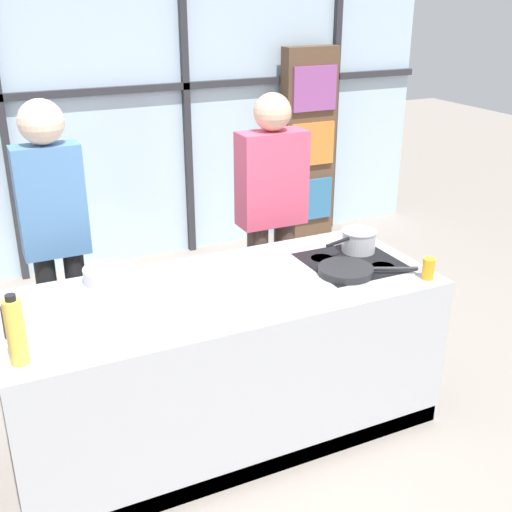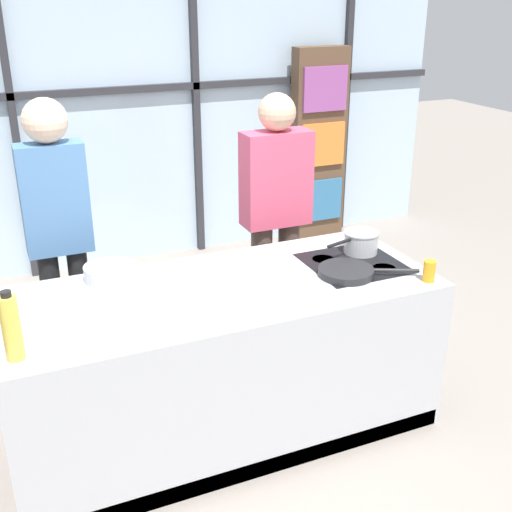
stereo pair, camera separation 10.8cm
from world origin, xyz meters
name	(u,v)px [view 1 (the left image)]	position (x,y,z in m)	size (l,w,h in m)	color
ground_plane	(226,426)	(0.00, 0.00, 0.00)	(18.00, 18.00, 0.00)	gray
back_window_wall	(98,107)	(0.00, 2.68, 1.40)	(6.40, 0.10, 2.80)	silver
bookshelf	(308,146)	(1.94, 2.50, 0.92)	(0.53, 0.19, 1.84)	brown
demo_island	(225,361)	(0.00, 0.00, 0.44)	(2.28, 0.93, 0.88)	#B7BABF
spectator_far_left	(54,227)	(-0.70, 0.82, 1.06)	(0.37, 0.25, 1.79)	black
spectator_center_left	(271,207)	(0.70, 0.82, 0.98)	(0.45, 0.24, 1.73)	#47382D
frying_pan	(347,270)	(0.68, -0.13, 0.90)	(0.52, 0.33, 0.04)	#232326
saucepan	(358,240)	(0.92, 0.12, 0.95)	(0.37, 0.21, 0.13)	silver
white_plate	(123,292)	(-0.49, 0.16, 0.89)	(0.27, 0.27, 0.01)	white
mixing_bowl	(108,274)	(-0.52, 0.35, 0.92)	(0.26, 0.26, 0.08)	silver
oil_bottle	(16,331)	(-1.04, -0.30, 1.03)	(0.08, 0.08, 0.31)	#E0CC4C
pepper_grinder	(9,320)	(-1.05, -0.06, 0.96)	(0.06, 0.06, 0.19)	#332319
juice_glass_near	(428,269)	(1.04, -0.37, 0.94)	(0.06, 0.06, 0.12)	orange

